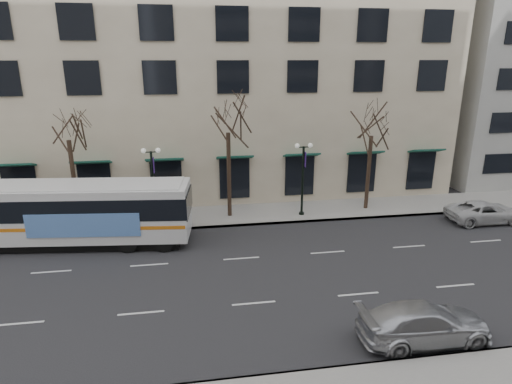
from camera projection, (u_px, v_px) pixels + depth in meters
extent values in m
plane|color=black|center=(247.00, 279.00, 21.61)|extent=(160.00, 160.00, 0.00)
cube|color=gray|center=(299.00, 211.00, 30.81)|extent=(80.00, 4.00, 0.15)
cube|color=#BBAB8F|center=(191.00, 42.00, 37.48)|extent=(40.00, 20.00, 24.00)
cylinder|color=black|center=(75.00, 184.00, 27.55)|extent=(0.28, 0.28, 5.74)
cylinder|color=black|center=(229.00, 176.00, 29.00)|extent=(0.28, 0.28, 5.95)
cylinder|color=black|center=(368.00, 174.00, 30.57)|extent=(0.28, 0.28, 5.46)
cylinder|color=black|center=(154.00, 189.00, 27.84)|extent=(0.16, 0.16, 5.00)
cylinder|color=black|center=(156.00, 222.00, 28.55)|extent=(0.36, 0.36, 0.30)
cube|color=black|center=(151.00, 152.00, 27.10)|extent=(0.90, 0.06, 0.06)
sphere|color=silver|center=(143.00, 151.00, 27.00)|extent=(0.32, 0.32, 0.32)
sphere|color=silver|center=(158.00, 150.00, 27.14)|extent=(0.32, 0.32, 0.32)
cube|color=#41217C|center=(154.00, 165.00, 27.37)|extent=(0.04, 0.45, 1.00)
cylinder|color=black|center=(303.00, 182.00, 29.33)|extent=(0.16, 0.16, 5.00)
cylinder|color=black|center=(301.00, 214.00, 30.04)|extent=(0.36, 0.36, 0.30)
cube|color=black|center=(304.00, 147.00, 28.59)|extent=(0.90, 0.06, 0.06)
sphere|color=silver|center=(297.00, 146.00, 28.49)|extent=(0.32, 0.32, 0.32)
sphere|color=silver|center=(310.00, 145.00, 28.63)|extent=(0.32, 0.32, 0.32)
cube|color=#41217C|center=(305.00, 159.00, 28.86)|extent=(0.04, 0.45, 1.00)
cube|color=silver|center=(71.00, 211.00, 25.02)|extent=(13.96, 4.47, 3.14)
cube|color=black|center=(75.00, 239.00, 25.55)|extent=(12.83, 3.99, 0.51)
cube|color=black|center=(76.00, 203.00, 24.89)|extent=(13.42, 4.45, 1.26)
cube|color=orange|center=(72.00, 220.00, 25.18)|extent=(13.83, 4.48, 0.21)
cube|color=#527FC8|center=(83.00, 226.00, 23.72)|extent=(6.25, 0.76, 1.37)
cube|color=silver|center=(67.00, 185.00, 24.53)|extent=(13.24, 4.09, 0.09)
cylinder|color=black|center=(3.00, 228.00, 26.51)|extent=(1.17, 0.44, 1.14)
cylinder|color=black|center=(127.00, 243.00, 24.37)|extent=(1.17, 0.44, 1.14)
cylinder|color=black|center=(137.00, 226.00, 26.88)|extent=(1.17, 0.44, 1.14)
cylinder|color=black|center=(164.00, 242.00, 24.46)|extent=(1.17, 0.44, 1.14)
cylinder|color=black|center=(170.00, 225.00, 26.97)|extent=(1.17, 0.44, 1.14)
imported|color=#B8BAC0|center=(424.00, 323.00, 16.72)|extent=(5.29, 2.18, 1.53)
imported|color=#BDBDBD|center=(485.00, 212.00, 28.91)|extent=(5.08, 2.39, 1.41)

